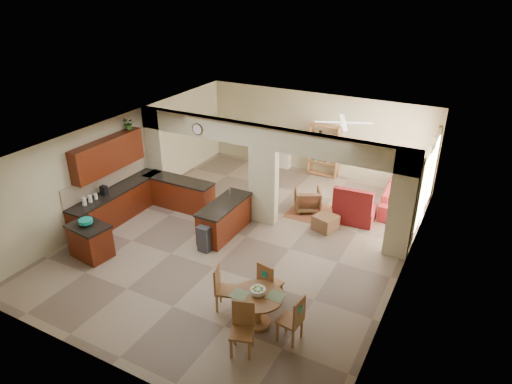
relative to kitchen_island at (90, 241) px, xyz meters
The scene contains 39 objects.
floor 3.94m from the kitchen_island, 41.23° to the left, with size 10.00×10.00×0.00m, color #87735D.
ceiling 4.58m from the kitchen_island, 41.23° to the left, with size 10.00×10.00×0.00m, color white.
wall_back 8.19m from the kitchen_island, 68.77° to the left, with size 8.00×8.00×0.00m, color #C5BB90.
wall_front 3.93m from the kitchen_island, 39.37° to the right, with size 8.00×8.00×0.00m, color #C5BB90.
wall_left 2.95m from the kitchen_island, 112.20° to the left, with size 10.00×10.00×0.00m, color #C5BB90.
wall_right 7.47m from the kitchen_island, 20.39° to the left, with size 10.00×10.00×0.00m, color #C5BB90.
partition_left_pier 3.79m from the kitchen_island, 101.88° to the left, with size 0.60×0.25×2.80m, color #C5BB90.
partition_center_pier 4.69m from the kitchen_island, 50.56° to the left, with size 0.80×0.25×2.20m, color #C5BB90.
partition_right_pier 7.61m from the kitchen_island, 28.32° to the left, with size 0.60×0.25×2.80m, color #C5BB90.
partition_header 5.08m from the kitchen_island, 50.56° to the left, with size 8.00×0.25×0.60m, color #C5BB90.
kitchen_counter 2.36m from the kitchen_island, 97.66° to the left, with size 2.52×3.29×1.48m.
upper_cabinets 2.48m from the kitchen_island, 116.12° to the left, with size 0.35×2.40×0.90m, color #471C08.
peninsula 3.41m from the kitchen_island, 46.47° to the left, with size 0.70×1.85×0.91m.
wall_clock 4.09m from the kitchen_island, 74.59° to the left, with size 0.34×0.34×0.03m, color #52361B.
rug 6.27m from the kitchen_island, 48.47° to the left, with size 1.60×1.30×0.01m, color brown.
fireplace 7.54m from the kitchen_island, 79.71° to the left, with size 1.60×0.35×1.20m.
shelving_unit 8.12m from the kitchen_island, 66.00° to the left, with size 1.00×0.32×1.80m, color brown.
window_a 8.50m from the kitchen_island, 35.22° to the left, with size 0.02×0.90×1.90m, color white.
window_b 9.58m from the kitchen_island, 43.58° to the left, with size 0.02×0.90×1.90m, color white.
glazed_door 9.00m from the kitchen_island, 39.65° to the left, with size 0.02×0.70×2.10m, color white.
drape_a_left 8.14m from the kitchen_island, 31.91° to the left, with size 0.10×0.28×2.30m, color #3A1F17.
drape_a_right 8.83m from the kitchen_island, 38.56° to the left, with size 0.10×0.28×2.30m, color #3A1F17.
drape_b_left 9.15m from the kitchen_island, 41.02° to the left, with size 0.10×0.28×2.30m, color #3A1F17.
drape_b_right 9.97m from the kitchen_island, 46.25° to the left, with size 0.10×0.28×2.30m, color #3A1F17.
ceiling_fan 7.45m from the kitchen_island, 51.46° to the left, with size 1.00×1.00×0.10m, color white.
kitchen_island is the anchor object (origin of this frame).
teal_bowl 0.51m from the kitchen_island, behind, with size 0.34×0.34×0.16m, color #15927E.
trash_can 2.79m from the kitchen_island, 32.69° to the left, with size 0.30×0.26×0.64m, color #303133.
dining_table 4.78m from the kitchen_island, ahead, with size 1.03×1.03×0.70m.
fruit_bowl 4.78m from the kitchen_island, ahead, with size 0.30×0.30×0.16m, color #86B827.
sofa 8.82m from the kitchen_island, 44.89° to the left, with size 0.95×2.42×0.71m, color maroon.
chaise 7.13m from the kitchen_island, 42.84° to the left, with size 1.09×0.89×0.44m, color maroon.
armchair 6.10m from the kitchen_island, 51.34° to the left, with size 0.72×0.74×0.68m, color maroon.
ottoman 6.12m from the kitchen_island, 40.24° to the left, with size 0.56×0.56×0.41m, color maroon.
plant 3.54m from the kitchen_island, 107.89° to the left, with size 0.32×0.28×0.35m, color #1A4412.
chair_north 4.69m from the kitchen_island, ahead, with size 0.50×0.50×1.02m.
chair_east 5.60m from the kitchen_island, ahead, with size 0.46×0.46×1.02m.
chair_south 4.94m from the kitchen_island, 11.19° to the right, with size 0.54×0.54×1.02m.
chair_west 3.90m from the kitchen_island, ahead, with size 0.53×0.53×1.02m.
Camera 1 is at (5.13, -9.12, 6.41)m, focal length 32.00 mm.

